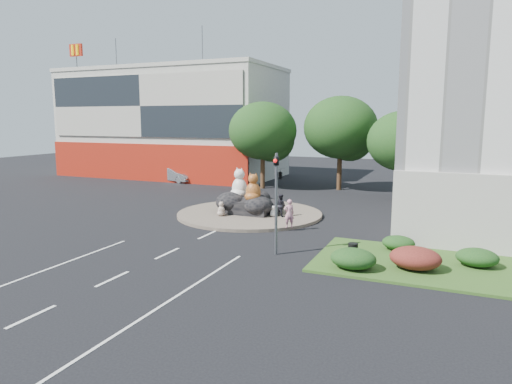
% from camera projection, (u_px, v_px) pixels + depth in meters
% --- Properties ---
extents(ground, '(120.00, 120.00, 0.00)m').
position_uv_depth(ground, '(167.00, 254.00, 22.62)').
color(ground, black).
rests_on(ground, ground).
extents(roundabout_island, '(10.00, 10.00, 0.20)m').
position_uv_depth(roundabout_island, '(250.00, 214.00, 31.68)').
color(roundabout_island, brown).
rests_on(roundabout_island, ground).
extents(rock_plinth, '(3.20, 2.60, 0.90)m').
position_uv_depth(rock_plinth, '(250.00, 206.00, 31.59)').
color(rock_plinth, black).
rests_on(rock_plinth, roundabout_island).
extents(shophouse_block, '(25.20, 12.30, 17.40)m').
position_uv_depth(shophouse_block, '(173.00, 123.00, 54.01)').
color(shophouse_block, beige).
rests_on(shophouse_block, ground).
extents(grass_verge, '(10.00, 6.00, 0.12)m').
position_uv_depth(grass_verge, '(428.00, 265.00, 20.64)').
color(grass_verge, '#2B501A').
rests_on(grass_verge, ground).
extents(tree_left, '(6.46, 6.46, 8.27)m').
position_uv_depth(tree_left, '(264.00, 134.00, 43.34)').
color(tree_left, '#382314').
rests_on(tree_left, ground).
extents(tree_mid, '(6.84, 6.84, 8.76)m').
position_uv_depth(tree_mid, '(341.00, 131.00, 42.37)').
color(tree_mid, '#382314').
rests_on(tree_mid, ground).
extents(tree_right, '(5.70, 5.70, 7.30)m').
position_uv_depth(tree_right, '(404.00, 144.00, 36.54)').
color(tree_right, '#382314').
rests_on(tree_right, ground).
extents(hedge_near_green, '(2.00, 1.60, 0.90)m').
position_uv_depth(hedge_near_green, '(353.00, 259.00, 19.92)').
color(hedge_near_green, '#123A15').
rests_on(hedge_near_green, grass_verge).
extents(hedge_red, '(2.20, 1.76, 0.99)m').
position_uv_depth(hedge_red, '(415.00, 258.00, 19.84)').
color(hedge_red, '#4E1714').
rests_on(hedge_red, grass_verge).
extents(hedge_mid_green, '(1.80, 1.44, 0.81)m').
position_uv_depth(hedge_mid_green, '(477.00, 257.00, 20.24)').
color(hedge_mid_green, '#123A15').
rests_on(hedge_mid_green, grass_verge).
extents(hedge_back_green, '(1.60, 1.28, 0.72)m').
position_uv_depth(hedge_back_green, '(399.00, 243.00, 22.79)').
color(hedge_back_green, '#123A15').
rests_on(hedge_back_green, grass_verge).
extents(traffic_light, '(0.44, 1.24, 5.00)m').
position_uv_depth(traffic_light, '(278.00, 182.00, 21.87)').
color(traffic_light, '#595B60').
rests_on(traffic_light, ground).
extents(street_lamp, '(2.34, 0.22, 8.06)m').
position_uv_depth(street_lamp, '(455.00, 158.00, 24.15)').
color(street_lamp, '#595B60').
rests_on(street_lamp, ground).
extents(cat_white, '(1.60, 1.49, 2.19)m').
position_uv_depth(cat_white, '(239.00, 183.00, 31.82)').
color(cat_white, silver).
rests_on(cat_white, rock_plinth).
extents(cat_tabby, '(1.35, 1.23, 1.97)m').
position_uv_depth(cat_tabby, '(253.00, 187.00, 30.69)').
color(cat_tabby, '#A25221').
rests_on(cat_tabby, rock_plinth).
extents(kitten_calico, '(0.71, 0.65, 1.00)m').
position_uv_depth(kitten_calico, '(221.00, 208.00, 30.49)').
color(kitten_calico, white).
rests_on(kitten_calico, roundabout_island).
extents(kitten_white, '(0.51, 0.46, 0.75)m').
position_uv_depth(kitten_white, '(273.00, 211.00, 30.32)').
color(kitten_white, white).
rests_on(kitten_white, roundabout_island).
extents(pedestrian_pink, '(0.74, 0.70, 1.71)m').
position_uv_depth(pedestrian_pink, '(289.00, 213.00, 27.10)').
color(pedestrian_pink, '#CE8599').
rests_on(pedestrian_pink, roundabout_island).
extents(pedestrian_dark, '(0.91, 0.83, 1.50)m').
position_uv_depth(pedestrian_dark, '(281.00, 205.00, 30.30)').
color(pedestrian_dark, black).
rests_on(pedestrian_dark, roundabout_island).
extents(parked_car, '(4.84, 2.39, 1.53)m').
position_uv_depth(parked_car, '(174.00, 175.00, 48.60)').
color(parked_car, '#A9ADB1').
rests_on(parked_car, ground).
extents(litter_bin, '(0.52, 0.52, 0.72)m').
position_uv_depth(litter_bin, '(353.00, 251.00, 21.43)').
color(litter_bin, black).
rests_on(litter_bin, grass_verge).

